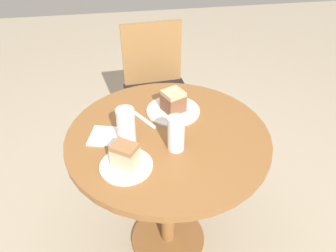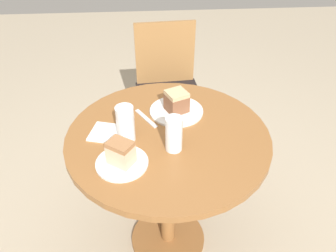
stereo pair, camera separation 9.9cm
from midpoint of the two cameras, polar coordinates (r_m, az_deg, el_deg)
name	(u,v)px [view 1 (the left image)]	position (r m, az deg, el deg)	size (l,w,h in m)	color
ground_plane	(168,239)	(1.95, -1.54, -19.12)	(8.00, 8.00, 0.00)	tan
table	(168,161)	(1.49, -1.91, -6.17)	(0.86, 0.86, 0.76)	brown
chair	(157,89)	(2.23, -3.27, 6.38)	(0.45, 0.43, 0.90)	olive
plate_near	(173,111)	(1.51, -0.97, 2.65)	(0.25, 0.25, 0.01)	silver
plate_far	(126,166)	(1.25, -9.56, -6.92)	(0.20, 0.20, 0.01)	silver
cake_slice_near	(173,101)	(1.48, -0.99, 4.35)	(0.12, 0.12, 0.10)	brown
cake_slice_far	(125,155)	(1.21, -9.81, -5.13)	(0.12, 0.11, 0.10)	beige
glass_lemonade	(126,128)	(1.32, -9.41, -0.43)	(0.07, 0.07, 0.16)	beige
glass_water	(176,135)	(1.27, -0.82, -1.71)	(0.07, 0.07, 0.15)	silver
napkin_stack	(106,136)	(1.40, -12.83, -1.81)	(0.16, 0.16, 0.01)	white
fork	(144,120)	(1.47, -6.16, 1.08)	(0.10, 0.15, 0.00)	silver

